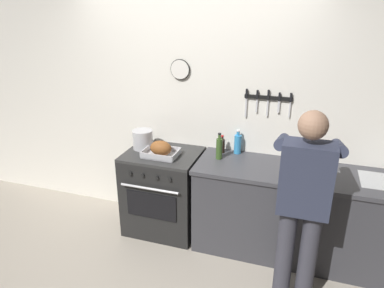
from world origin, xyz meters
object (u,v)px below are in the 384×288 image
(stock_pot, at_px, (143,139))
(cutting_board, at_px, (306,172))
(bottle_dish_soap, at_px, (238,144))
(stove, at_px, (163,191))
(bottle_olive_oil, at_px, (219,148))
(bottle_soy_sauce, at_px, (222,146))
(roasting_pan, at_px, (161,150))
(person_cook, at_px, (303,200))

(stock_pot, xyz_separation_m, cutting_board, (1.67, -0.08, -0.09))
(stock_pot, distance_m, bottle_dish_soap, 1.00)
(stove, height_order, bottle_olive_oil, bottle_olive_oil)
(stove, bearing_deg, bottle_soy_sauce, 19.50)
(stock_pot, bearing_deg, bottle_olive_oil, -0.63)
(roasting_pan, height_order, stock_pot, stock_pot)
(cutting_board, bearing_deg, stove, 178.83)
(roasting_pan, xyz_separation_m, bottle_olive_oil, (0.57, 0.12, 0.04))
(bottle_soy_sauce, xyz_separation_m, bottle_olive_oil, (0.01, -0.16, 0.04))
(bottle_dish_soap, bearing_deg, stock_pot, -169.18)
(stove, bearing_deg, person_cook, -23.40)
(stove, xyz_separation_m, bottle_soy_sauce, (0.58, 0.21, 0.53))
(stove, xyz_separation_m, bottle_dish_soap, (0.74, 0.24, 0.55))
(roasting_pan, distance_m, bottle_dish_soap, 0.79)
(person_cook, height_order, stock_pot, person_cook)
(person_cook, relative_size, bottle_soy_sauce, 8.84)
(cutting_board, bearing_deg, bottle_soy_sauce, 164.36)
(stove, relative_size, roasting_pan, 2.56)
(roasting_pan, relative_size, cutting_board, 0.98)
(bottle_dish_soap, distance_m, bottle_soy_sauce, 0.16)
(roasting_pan, distance_m, bottle_soy_sauce, 0.63)
(roasting_pan, relative_size, bottle_olive_oil, 1.31)
(stock_pot, distance_m, bottle_olive_oil, 0.83)
(roasting_pan, xyz_separation_m, bottle_soy_sauce, (0.56, 0.28, 0.01))
(stove, bearing_deg, bottle_dish_soap, 18.10)
(cutting_board, bearing_deg, bottle_olive_oil, 174.93)
(stock_pot, height_order, bottle_dish_soap, bottle_dish_soap)
(roasting_pan, height_order, bottle_dish_soap, bottle_dish_soap)
(bottle_olive_oil, bearing_deg, person_cook, -38.55)
(person_cook, relative_size, bottle_olive_oil, 6.17)
(bottle_olive_oil, bearing_deg, bottle_soy_sauce, 93.15)
(roasting_pan, xyz_separation_m, cutting_board, (1.41, 0.05, -0.06))
(cutting_board, bearing_deg, stock_pot, 177.15)
(person_cook, distance_m, bottle_olive_oil, 1.06)
(stove, relative_size, cutting_board, 2.50)
(bottle_olive_oil, bearing_deg, cutting_board, -5.07)
(person_cook, height_order, bottle_soy_sauce, person_cook)
(cutting_board, bearing_deg, roasting_pan, -178.04)
(stove, distance_m, cutting_board, 1.50)
(cutting_board, bearing_deg, bottle_dish_soap, 158.57)
(stove, height_order, bottle_soy_sauce, bottle_soy_sauce)
(cutting_board, relative_size, bottle_soy_sauce, 1.92)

